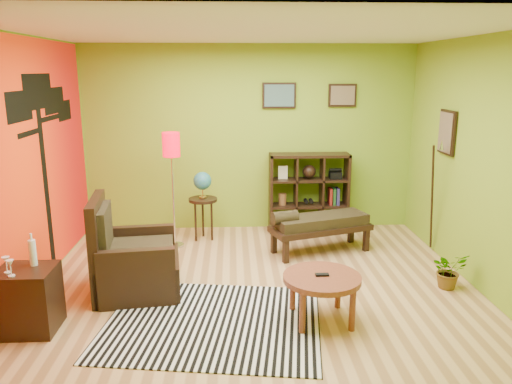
{
  "coord_description": "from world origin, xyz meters",
  "views": [
    {
      "loc": [
        -0.26,
        -5.29,
        2.42
      ],
      "look_at": [
        0.01,
        0.28,
        1.05
      ],
      "focal_mm": 35.0,
      "sensor_mm": 36.0,
      "label": 1
    }
  ],
  "objects_px": {
    "armchair": "(132,264)",
    "globe_table": "(203,189)",
    "side_cabinet": "(28,299)",
    "coffee_table": "(322,282)",
    "floor_lamp": "(172,155)",
    "potted_plant": "(448,274)",
    "bench": "(318,224)",
    "cube_shelf": "(310,193)"
  },
  "relations": [
    {
      "from": "armchair",
      "to": "globe_table",
      "type": "xyz_separation_m",
      "value": [
        0.7,
        1.75,
        0.43
      ]
    },
    {
      "from": "side_cabinet",
      "to": "globe_table",
      "type": "xyz_separation_m",
      "value": [
        1.51,
        2.56,
        0.45
      ]
    },
    {
      "from": "coffee_table",
      "to": "floor_lamp",
      "type": "bearing_deg",
      "value": 127.18
    },
    {
      "from": "armchair",
      "to": "potted_plant",
      "type": "distance_m",
      "value": 3.57
    },
    {
      "from": "armchair",
      "to": "bench",
      "type": "xyz_separation_m",
      "value": [
        2.28,
        1.13,
        0.07
      ]
    },
    {
      "from": "armchair",
      "to": "potted_plant",
      "type": "bearing_deg",
      "value": -1.1
    },
    {
      "from": "cube_shelf",
      "to": "bench",
      "type": "xyz_separation_m",
      "value": [
        -0.02,
        -0.96,
        -0.2
      ]
    },
    {
      "from": "armchair",
      "to": "floor_lamp",
      "type": "height_order",
      "value": "floor_lamp"
    },
    {
      "from": "coffee_table",
      "to": "globe_table",
      "type": "relative_size",
      "value": 0.76
    },
    {
      "from": "armchair",
      "to": "coffee_table",
      "type": "bearing_deg",
      "value": -20.67
    },
    {
      "from": "armchair",
      "to": "globe_table",
      "type": "bearing_deg",
      "value": 68.29
    },
    {
      "from": "globe_table",
      "to": "potted_plant",
      "type": "relative_size",
      "value": 2.38
    },
    {
      "from": "side_cabinet",
      "to": "potted_plant",
      "type": "bearing_deg",
      "value": 9.61
    },
    {
      "from": "side_cabinet",
      "to": "floor_lamp",
      "type": "distance_m",
      "value": 2.72
    },
    {
      "from": "floor_lamp",
      "to": "potted_plant",
      "type": "relative_size",
      "value": 3.8
    },
    {
      "from": "globe_table",
      "to": "bench",
      "type": "xyz_separation_m",
      "value": [
        1.58,
        -0.62,
        -0.36
      ]
    },
    {
      "from": "bench",
      "to": "coffee_table",
      "type": "bearing_deg",
      "value": -98.61
    },
    {
      "from": "bench",
      "to": "floor_lamp",
      "type": "bearing_deg",
      "value": 170.43
    },
    {
      "from": "potted_plant",
      "to": "side_cabinet",
      "type": "bearing_deg",
      "value": -170.39
    },
    {
      "from": "side_cabinet",
      "to": "coffee_table",
      "type": "bearing_deg",
      "value": 1.23
    },
    {
      "from": "coffee_table",
      "to": "bench",
      "type": "height_order",
      "value": "bench"
    },
    {
      "from": "globe_table",
      "to": "cube_shelf",
      "type": "height_order",
      "value": "cube_shelf"
    },
    {
      "from": "armchair",
      "to": "globe_table",
      "type": "relative_size",
      "value": 1.09
    },
    {
      "from": "cube_shelf",
      "to": "coffee_table",
      "type": "bearing_deg",
      "value": -96.22
    },
    {
      "from": "side_cabinet",
      "to": "globe_table",
      "type": "relative_size",
      "value": 0.93
    },
    {
      "from": "side_cabinet",
      "to": "cube_shelf",
      "type": "distance_m",
      "value": 4.26
    },
    {
      "from": "potted_plant",
      "to": "armchair",
      "type": "bearing_deg",
      "value": 178.9
    },
    {
      "from": "side_cabinet",
      "to": "potted_plant",
      "type": "distance_m",
      "value": 4.45
    },
    {
      "from": "coffee_table",
      "to": "side_cabinet",
      "type": "bearing_deg",
      "value": -178.77
    },
    {
      "from": "armchair",
      "to": "potted_plant",
      "type": "height_order",
      "value": "armchair"
    },
    {
      "from": "globe_table",
      "to": "cube_shelf",
      "type": "xyz_separation_m",
      "value": [
        1.6,
        0.34,
        -0.16
      ]
    },
    {
      "from": "globe_table",
      "to": "bench",
      "type": "distance_m",
      "value": 1.73
    },
    {
      "from": "globe_table",
      "to": "cube_shelf",
      "type": "distance_m",
      "value": 1.65
    },
    {
      "from": "side_cabinet",
      "to": "bench",
      "type": "distance_m",
      "value": 3.65
    },
    {
      "from": "bench",
      "to": "cube_shelf",
      "type": "bearing_deg",
      "value": 88.54
    },
    {
      "from": "bench",
      "to": "potted_plant",
      "type": "xyz_separation_m",
      "value": [
        1.29,
        -1.2,
        -0.24
      ]
    },
    {
      "from": "globe_table",
      "to": "potted_plant",
      "type": "height_order",
      "value": "globe_table"
    },
    {
      "from": "coffee_table",
      "to": "armchair",
      "type": "distance_m",
      "value": 2.13
    },
    {
      "from": "armchair",
      "to": "bench",
      "type": "height_order",
      "value": "armchair"
    },
    {
      "from": "floor_lamp",
      "to": "globe_table",
      "type": "relative_size",
      "value": 1.6
    },
    {
      "from": "armchair",
      "to": "floor_lamp",
      "type": "bearing_deg",
      "value": 78.07
    },
    {
      "from": "floor_lamp",
      "to": "globe_table",
      "type": "height_order",
      "value": "floor_lamp"
    }
  ]
}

